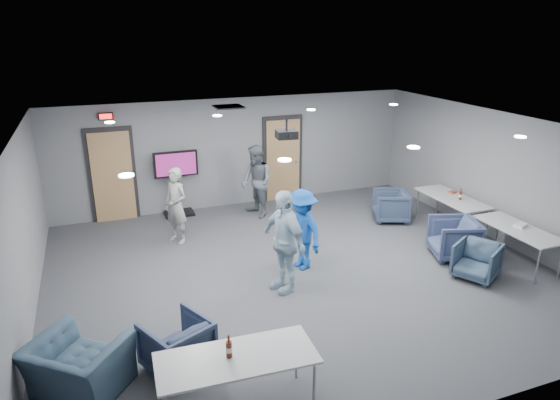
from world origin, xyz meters
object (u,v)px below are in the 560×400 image
object	(u,v)px
chair_right_a	(391,206)
table_front_left	(237,360)
person_a	(176,206)
person_d	(302,230)
projector	(287,134)
chair_front_a	(177,345)
table_right_a	(452,199)
tv_stand	(177,179)
bottle_front	(229,349)
chair_front_b	(78,367)
person_c	(284,241)
table_right_b	(518,230)
chair_right_b	(454,238)
chair_right_c	(477,261)
person_b	(256,182)
bottle_right	(460,196)

from	to	relation	value
chair_right_a	table_front_left	world-z (taller)	table_front_left
person_a	chair_right_a	xyz separation A→B (m)	(4.87, -0.56, -0.45)
person_d	projector	size ratio (longest dim) A/B	3.67
chair_front_a	table_right_a	size ratio (longest dim) A/B	0.44
table_right_a	chair_right_a	bearing A→B (deg)	48.67
table_right_a	tv_stand	world-z (taller)	tv_stand
chair_front_a	bottle_front	bearing A→B (deg)	90.65
tv_stand	projector	size ratio (longest dim) A/B	3.73
chair_front_a	chair_front_b	bearing A→B (deg)	-24.95
tv_stand	person_c	bearing A→B (deg)	-75.90
tv_stand	table_right_b	bearing A→B (deg)	-41.44
chair_right_b	table_right_a	distance (m)	1.58
chair_right_c	table_right_a	distance (m)	2.39
person_b	chair_right_a	xyz separation A→B (m)	(2.84, -1.40, -0.50)
chair_front_b	tv_stand	world-z (taller)	tv_stand
person_c	projector	distance (m)	2.18
person_c	chair_right_c	world-z (taller)	person_c
chair_right_c	tv_stand	xyz separation A→B (m)	(-4.47, 5.12, 0.56)
chair_front_a	chair_right_a	bearing A→B (deg)	-172.21
person_d	chair_front_b	distance (m)	4.47
table_right_a	table_front_left	distance (m)	7.11
person_d	tv_stand	xyz separation A→B (m)	(-1.67, 3.63, 0.12)
person_c	table_right_a	size ratio (longest dim) A/B	1.00
person_d	tv_stand	size ratio (longest dim) A/B	0.98
chair_right_c	bottle_front	world-z (taller)	bottle_front
person_d	bottle_right	size ratio (longest dim) A/B	6.01
table_right_a	bottle_right	xyz separation A→B (m)	(0.06, -0.19, 0.14)
person_c	chair_right_a	size ratio (longest dim) A/B	2.29
person_d	chair_right_c	distance (m)	3.21
person_b	chair_right_b	xyz separation A→B (m)	(2.92, -3.52, -0.47)
chair_right_c	projector	xyz separation A→B (m)	(-2.79, 2.31, 2.07)
person_c	table_front_left	distance (m)	2.95
chair_front_a	table_right_a	bearing A→B (deg)	177.51
bottle_right	projector	distance (m)	4.27
person_a	chair_front_b	world-z (taller)	person_a
person_d	bottle_front	xyz separation A→B (m)	(-2.23, -3.09, 0.06)
person_d	chair_right_b	bearing A→B (deg)	62.90
person_a	bottle_front	world-z (taller)	person_a
person_a	bottle_right	world-z (taller)	person_a
table_front_left	table_right_b	bearing A→B (deg)	19.70
person_b	chair_front_a	distance (m)	5.74
person_d	person_a	bearing A→B (deg)	-151.12
person_c	chair_right_b	size ratio (longest dim) A/B	2.09
person_d	person_b	bearing A→B (deg)	163.60
tv_stand	projector	distance (m)	3.60
person_a	person_d	xyz separation A→B (m)	(1.96, -2.04, -0.03)
bottle_front	tv_stand	xyz separation A→B (m)	(0.56, 6.71, 0.05)
chair_right_b	tv_stand	size ratio (longest dim) A/B	0.55
person_c	bottle_front	bearing A→B (deg)	-48.90
person_b	chair_front_b	xyz separation A→B (m)	(-3.99, -5.00, -0.50)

